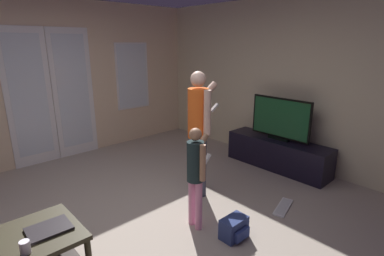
{
  "coord_description": "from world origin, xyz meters",
  "views": [
    {
      "loc": [
        -1.31,
        -2.41,
        1.9
      ],
      "look_at": [
        0.8,
        -0.13,
        1.0
      ],
      "focal_mm": 27.82,
      "sensor_mm": 36.0,
      "label": 1
    }
  ],
  "objects_px": {
    "cup_near_edge": "(25,247)",
    "person_child": "(196,169)",
    "flat_screen_tv": "(280,119)",
    "tv_stand": "(278,154)",
    "backpack": "(234,228)",
    "loose_keyboard": "(283,207)",
    "person_adult": "(199,123)",
    "laptop_closed": "(49,229)"
  },
  "relations": [
    {
      "from": "flat_screen_tv",
      "to": "backpack",
      "type": "distance_m",
      "value": 2.09
    },
    {
      "from": "cup_near_edge",
      "to": "person_child",
      "type": "bearing_deg",
      "value": -2.83
    },
    {
      "from": "person_adult",
      "to": "flat_screen_tv",
      "type": "bearing_deg",
      "value": -9.47
    },
    {
      "from": "person_adult",
      "to": "loose_keyboard",
      "type": "bearing_deg",
      "value": -63.29
    },
    {
      "from": "flat_screen_tv",
      "to": "person_adult",
      "type": "xyz_separation_m",
      "value": [
        -1.48,
        0.25,
        0.16
      ]
    },
    {
      "from": "backpack",
      "to": "cup_near_edge",
      "type": "bearing_deg",
      "value": 164.21
    },
    {
      "from": "laptop_closed",
      "to": "cup_near_edge",
      "type": "distance_m",
      "value": 0.27
    },
    {
      "from": "laptop_closed",
      "to": "cup_near_edge",
      "type": "bearing_deg",
      "value": -138.93
    },
    {
      "from": "loose_keyboard",
      "to": "laptop_closed",
      "type": "xyz_separation_m",
      "value": [
        -2.38,
        0.7,
        0.47
      ]
    },
    {
      "from": "person_adult",
      "to": "backpack",
      "type": "relative_size",
      "value": 5.63
    },
    {
      "from": "person_adult",
      "to": "backpack",
      "type": "height_order",
      "value": "person_adult"
    },
    {
      "from": "flat_screen_tv",
      "to": "laptop_closed",
      "type": "xyz_separation_m",
      "value": [
        -3.37,
        -0.01,
        -0.31
      ]
    },
    {
      "from": "person_child",
      "to": "loose_keyboard",
      "type": "distance_m",
      "value": 1.28
    },
    {
      "from": "person_child",
      "to": "laptop_closed",
      "type": "relative_size",
      "value": 3.43
    },
    {
      "from": "person_adult",
      "to": "laptop_closed",
      "type": "distance_m",
      "value": 1.97
    },
    {
      "from": "tv_stand",
      "to": "person_adult",
      "type": "relative_size",
      "value": 1.03
    },
    {
      "from": "tv_stand",
      "to": "loose_keyboard",
      "type": "bearing_deg",
      "value": -144.6
    },
    {
      "from": "tv_stand",
      "to": "person_child",
      "type": "relative_size",
      "value": 1.48
    },
    {
      "from": "flat_screen_tv",
      "to": "laptop_closed",
      "type": "bearing_deg",
      "value": -179.79
    },
    {
      "from": "tv_stand",
      "to": "backpack",
      "type": "bearing_deg",
      "value": -160.28
    },
    {
      "from": "backpack",
      "to": "cup_near_edge",
      "type": "height_order",
      "value": "cup_near_edge"
    },
    {
      "from": "person_child",
      "to": "person_adult",
      "type": "bearing_deg",
      "value": 43.85
    },
    {
      "from": "tv_stand",
      "to": "person_child",
      "type": "xyz_separation_m",
      "value": [
        -2.01,
        -0.26,
        0.42
      ]
    },
    {
      "from": "person_adult",
      "to": "cup_near_edge",
      "type": "height_order",
      "value": "person_adult"
    },
    {
      "from": "flat_screen_tv",
      "to": "backpack",
      "type": "bearing_deg",
      "value": -160.16
    },
    {
      "from": "tv_stand",
      "to": "flat_screen_tv",
      "type": "xyz_separation_m",
      "value": [
        -0.0,
        0.0,
        0.56
      ]
    },
    {
      "from": "person_child",
      "to": "laptop_closed",
      "type": "bearing_deg",
      "value": 169.69
    },
    {
      "from": "cup_near_edge",
      "to": "loose_keyboard",
      "type": "bearing_deg",
      "value": -11.53
    },
    {
      "from": "flat_screen_tv",
      "to": "person_child",
      "type": "relative_size",
      "value": 0.88
    },
    {
      "from": "flat_screen_tv",
      "to": "person_child",
      "type": "distance_m",
      "value": 2.03
    },
    {
      "from": "tv_stand",
      "to": "backpack",
      "type": "xyz_separation_m",
      "value": [
        -1.86,
        -0.67,
        -0.13
      ]
    },
    {
      "from": "person_child",
      "to": "cup_near_edge",
      "type": "xyz_separation_m",
      "value": [
        -1.58,
        0.08,
        -0.14
      ]
    },
    {
      "from": "backpack",
      "to": "laptop_closed",
      "type": "height_order",
      "value": "laptop_closed"
    },
    {
      "from": "tv_stand",
      "to": "laptop_closed",
      "type": "xyz_separation_m",
      "value": [
        -3.38,
        -0.01,
        0.25
      ]
    },
    {
      "from": "laptop_closed",
      "to": "cup_near_edge",
      "type": "height_order",
      "value": "cup_near_edge"
    },
    {
      "from": "person_child",
      "to": "loose_keyboard",
      "type": "bearing_deg",
      "value": -24.01
    },
    {
      "from": "loose_keyboard",
      "to": "laptop_closed",
      "type": "distance_m",
      "value": 2.52
    },
    {
      "from": "tv_stand",
      "to": "laptop_closed",
      "type": "distance_m",
      "value": 3.39
    },
    {
      "from": "flat_screen_tv",
      "to": "cup_near_edge",
      "type": "relative_size",
      "value": 9.97
    },
    {
      "from": "tv_stand",
      "to": "flat_screen_tv",
      "type": "bearing_deg",
      "value": 114.45
    },
    {
      "from": "backpack",
      "to": "laptop_closed",
      "type": "distance_m",
      "value": 1.69
    },
    {
      "from": "backpack",
      "to": "flat_screen_tv",
      "type": "bearing_deg",
      "value": 19.84
    }
  ]
}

